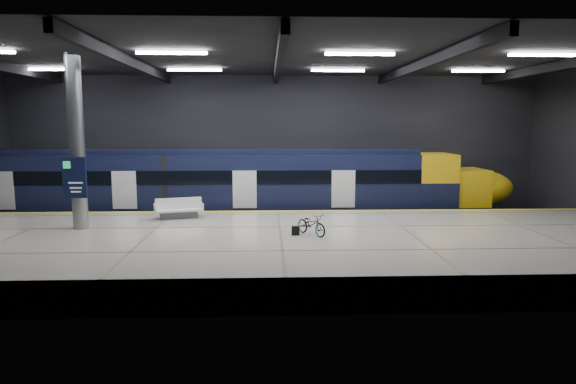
{
  "coord_description": "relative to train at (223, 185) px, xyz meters",
  "views": [
    {
      "loc": [
        -0.48,
        -21.6,
        5.26
      ],
      "look_at": [
        0.44,
        1.5,
        2.2
      ],
      "focal_mm": 32.0,
      "sensor_mm": 36.0,
      "label": 1
    }
  ],
  "objects": [
    {
      "name": "ground",
      "position": [
        2.84,
        -5.5,
        -2.06
      ],
      "size": [
        30.0,
        30.0,
        0.0
      ],
      "primitive_type": "plane",
      "color": "black",
      "rests_on": "ground"
    },
    {
      "name": "room_shell",
      "position": [
        2.84,
        -5.49,
        3.66
      ],
      "size": [
        30.1,
        16.1,
        8.05
      ],
      "color": "black",
      "rests_on": "ground"
    },
    {
      "name": "platform",
      "position": [
        2.84,
        -8.0,
        -1.51
      ],
      "size": [
        30.0,
        11.0,
        1.1
      ],
      "primitive_type": "cube",
      "color": "beige",
      "rests_on": "ground"
    },
    {
      "name": "safety_strip",
      "position": [
        2.84,
        -2.75,
        -0.95
      ],
      "size": [
        30.0,
        0.4,
        0.01
      ],
      "primitive_type": "cube",
      "color": "gold",
      "rests_on": "platform"
    },
    {
      "name": "rails",
      "position": [
        2.84,
        0.0,
        -1.98
      ],
      "size": [
        30.0,
        1.52,
        0.16
      ],
      "color": "gray",
      "rests_on": "ground"
    },
    {
      "name": "train",
      "position": [
        0.0,
        0.0,
        0.0
      ],
      "size": [
        29.4,
        2.84,
        3.79
      ],
      "color": "black",
      "rests_on": "ground"
    },
    {
      "name": "bench",
      "position": [
        -1.6,
        -4.43,
        -0.63
      ],
      "size": [
        2.26,
        1.44,
        0.92
      ],
      "rotation": [
        0.0,
        0.0,
        0.3
      ],
      "color": "#595B60",
      "rests_on": "platform"
    },
    {
      "name": "bicycle",
      "position": [
        4.01,
        -8.12,
        -0.54
      ],
      "size": [
        1.36,
        1.62,
        0.83
      ],
      "primitive_type": "imported",
      "rotation": [
        0.0,
        0.0,
        0.6
      ],
      "color": "#99999E",
      "rests_on": "platform"
    },
    {
      "name": "pannier_bag",
      "position": [
        3.41,
        -8.12,
        -0.78
      ],
      "size": [
        0.32,
        0.21,
        0.35
      ],
      "primitive_type": "cube",
      "rotation": [
        0.0,
        0.0,
        -0.11
      ],
      "color": "black",
      "rests_on": "platform"
    },
    {
      "name": "info_column",
      "position": [
        -5.16,
        -6.52,
        2.4
      ],
      "size": [
        0.9,
        0.78,
        6.9
      ],
      "color": "#9EA0A5",
      "rests_on": "platform"
    }
  ]
}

